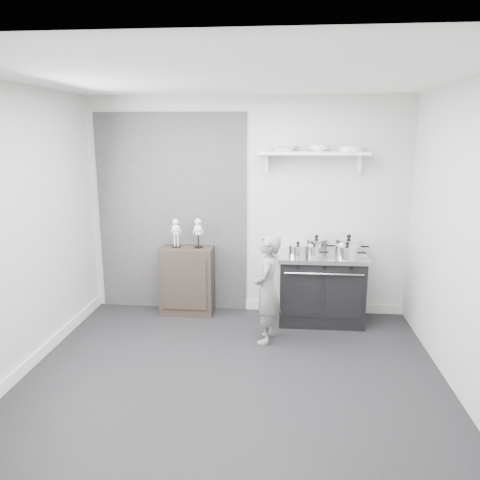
{
  "coord_description": "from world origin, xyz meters",
  "views": [
    {
      "loc": [
        0.44,
        -3.98,
        2.25
      ],
      "look_at": [
        -0.01,
        0.95,
        1.12
      ],
      "focal_mm": 35.0,
      "sensor_mm": 36.0,
      "label": 1
    }
  ],
  "objects": [
    {
      "name": "ground",
      "position": [
        0.0,
        0.0,
        0.0
      ],
      "size": [
        4.0,
        4.0,
        0.0
      ],
      "primitive_type": "plane",
      "color": "black",
      "rests_on": "ground"
    },
    {
      "name": "room_shell",
      "position": [
        -0.09,
        0.15,
        1.64
      ],
      "size": [
        4.02,
        3.62,
        2.71
      ],
      "color": "#B9B9B6",
      "rests_on": "ground"
    },
    {
      "name": "wall_shelf",
      "position": [
        0.8,
        1.68,
        2.01
      ],
      "size": [
        1.3,
        0.26,
        0.24
      ],
      "color": "silver",
      "rests_on": "room_shell"
    },
    {
      "name": "stove",
      "position": [
        0.93,
        1.48,
        0.42
      ],
      "size": [
        1.05,
        0.66,
        0.84
      ],
      "color": "black",
      "rests_on": "ground"
    },
    {
      "name": "side_cabinet",
      "position": [
        -0.74,
        1.61,
        0.43
      ],
      "size": [
        0.66,
        0.38,
        0.86
      ],
      "primitive_type": "cube",
      "color": "black",
      "rests_on": "ground"
    },
    {
      "name": "child",
      "position": [
        0.3,
        0.84,
        0.6
      ],
      "size": [
        0.35,
        0.47,
        1.2
      ],
      "primitive_type": "imported",
      "rotation": [
        0.0,
        0.0,
        -1.71
      ],
      "color": "slate",
      "rests_on": "ground"
    },
    {
      "name": "pot_front_left",
      "position": [
        0.64,
        1.35,
        0.91
      ],
      "size": [
        0.31,
        0.23,
        0.18
      ],
      "color": "silver",
      "rests_on": "stove"
    },
    {
      "name": "pot_back_left",
      "position": [
        0.87,
        1.61,
        0.92
      ],
      "size": [
        0.36,
        0.27,
        0.21
      ],
      "color": "silver",
      "rests_on": "stove"
    },
    {
      "name": "pot_back_right",
      "position": [
        1.25,
        1.58,
        0.93
      ],
      "size": [
        0.41,
        0.32,
        0.23
      ],
      "color": "silver",
      "rests_on": "stove"
    },
    {
      "name": "pot_front_right",
      "position": [
        1.2,
        1.32,
        0.92
      ],
      "size": [
        0.35,
        0.26,
        0.2
      ],
      "color": "silver",
      "rests_on": "stove"
    },
    {
      "name": "pot_front_center",
      "position": [
        0.82,
        1.34,
        0.91
      ],
      "size": [
        0.25,
        0.17,
        0.16
      ],
      "color": "silver",
      "rests_on": "stove"
    },
    {
      "name": "skeleton_full",
      "position": [
        -0.87,
        1.61,
        1.06
      ],
      "size": [
        0.12,
        0.07,
        0.41
      ],
      "primitive_type": null,
      "color": "silver",
      "rests_on": "side_cabinet"
    },
    {
      "name": "skeleton_torso",
      "position": [
        -0.59,
        1.61,
        1.07
      ],
      "size": [
        0.12,
        0.08,
        0.42
      ],
      "primitive_type": null,
      "color": "silver",
      "rests_on": "side_cabinet"
    },
    {
      "name": "bowl_large",
      "position": [
        0.46,
        1.67,
        2.08
      ],
      "size": [
        0.32,
        0.32,
        0.08
      ],
      "primitive_type": "imported",
      "color": "white",
      "rests_on": "wall_shelf"
    },
    {
      "name": "bowl_small",
      "position": [
        0.86,
        1.67,
        2.08
      ],
      "size": [
        0.23,
        0.23,
        0.07
      ],
      "primitive_type": "imported",
      "color": "white",
      "rests_on": "wall_shelf"
    },
    {
      "name": "plate_stack",
      "position": [
        1.24,
        1.67,
        2.07
      ],
      "size": [
        0.28,
        0.28,
        0.06
      ],
      "primitive_type": "cylinder",
      "color": "silver",
      "rests_on": "wall_shelf"
    }
  ]
}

